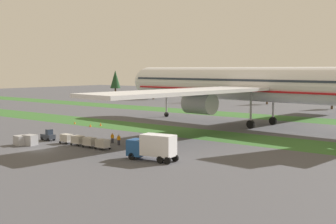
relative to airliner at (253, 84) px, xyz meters
name	(u,v)px	position (x,y,z in m)	size (l,w,h in m)	color
ground_plane	(39,150)	(-11.00, -47.08, -9.00)	(400.00, 400.00, 0.00)	#47474C
grass_strip_near	(162,130)	(-11.00, -17.57, -9.00)	(320.00, 11.78, 0.01)	#336028
grass_strip_far	(247,116)	(-11.00, 17.99, -9.00)	(320.00, 11.78, 0.01)	#336028
airliner	(253,84)	(0.00, 0.00, 0.00)	(72.37, 89.15, 25.11)	silver
baggage_tug	(48,136)	(-17.72, -40.31, -8.19)	(2.62, 1.35, 1.97)	#2D333D
cargo_dolly_lead	(67,138)	(-12.70, -40.41, -8.08)	(2.23, 1.54, 1.55)	#A3A3A8
cargo_dolly_second	(78,140)	(-9.80, -40.46, -8.08)	(2.23, 1.54, 1.55)	#A3A3A8
cargo_dolly_third	(90,142)	(-6.90, -40.52, -8.08)	(2.23, 1.54, 1.55)	#A3A3A8
cargo_dolly_fourth	(102,144)	(-4.00, -40.57, -8.08)	(2.23, 1.54, 1.55)	#A3A3A8
catering_truck	(152,146)	(7.41, -42.20, -7.05)	(7.21, 3.27, 3.58)	#1E4C8E
ground_crew_marshaller	(112,138)	(-6.97, -35.53, -8.06)	(0.51, 0.36, 1.74)	black
ground_crew_loader	(119,139)	(-4.83, -36.19, -8.06)	(0.37, 0.47, 1.74)	black
uld_container_0	(21,140)	(-17.31, -45.92, -8.23)	(2.00, 1.60, 1.54)	#A3A3A8
uld_container_1	(30,140)	(-15.94, -45.13, -8.16)	(2.00, 1.60, 1.68)	#A3A3A8
uld_container_2	(20,140)	(-17.23, -46.06, -8.23)	(2.00, 1.60, 1.54)	#A3A3A8
taxiway_marker_0	(75,123)	(-32.67, -21.99, -8.76)	(0.44, 0.44, 0.48)	orange
taxiway_marker_1	(101,124)	(-25.48, -20.86, -8.66)	(0.44, 0.44, 0.69)	orange
taxiway_marker_2	(162,135)	(-5.34, -24.51, -8.77)	(0.44, 0.44, 0.46)	orange
taxiway_marker_3	(90,125)	(-25.90, -23.45, -8.69)	(0.44, 0.44, 0.62)	orange
distant_tree_line	(262,83)	(-24.47, 53.10, -1.64)	(174.67, 10.33, 12.93)	#4C3823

